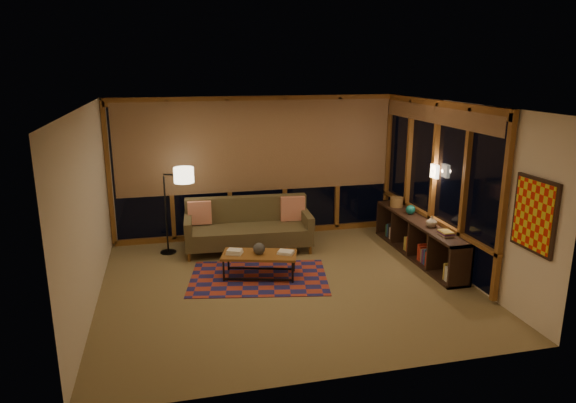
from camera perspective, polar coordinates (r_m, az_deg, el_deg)
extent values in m
cube|color=#9C8858|center=(7.94, -0.17, -9.20)|extent=(5.50, 5.00, 0.01)
cube|color=beige|center=(7.27, -0.19, 10.62)|extent=(5.50, 5.00, 0.01)
cube|color=#EFDEC5|center=(9.88, -3.51, 3.83)|extent=(5.50, 0.01, 2.70)
cube|color=#EFDEC5|center=(5.21, 6.19, -6.50)|extent=(5.50, 0.01, 2.70)
cube|color=#EFDEC5|center=(7.39, -21.43, -1.00)|extent=(0.01, 5.00, 2.70)
cube|color=#EFDEC5|center=(8.53, 18.11, 1.34)|extent=(0.01, 5.00, 2.70)
cube|color=#A43826|center=(8.17, -3.28, -8.45)|extent=(2.36, 1.80, 0.01)
sphere|color=black|center=(8.04, -3.24, -5.22)|extent=(0.23, 0.23, 0.19)
cylinder|color=olive|center=(9.81, 11.96, -0.05)|extent=(0.24, 0.24, 0.18)
sphere|color=#13685F|center=(9.36, 13.45, -0.89)|extent=(0.21, 0.21, 0.17)
imported|color=tan|center=(8.71, 15.68, -2.14)|extent=(0.19, 0.19, 0.19)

